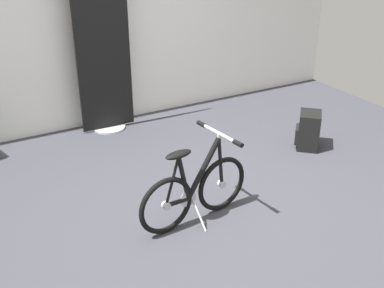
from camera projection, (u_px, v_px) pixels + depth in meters
ground_plane at (220, 220)px, 3.84m from camera, size 6.22×6.22×0.00m
back_wall at (103, 2)px, 5.14m from camera, size 6.22×0.10×2.69m
floor_banner_stand at (103, 56)px, 5.09m from camera, size 0.60×0.36×1.86m
folding_bike_foreground at (195, 189)px, 3.72m from camera, size 1.01×0.53×0.72m
backpack_on_floor at (309, 130)px, 4.94m from camera, size 0.35×0.35×0.38m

